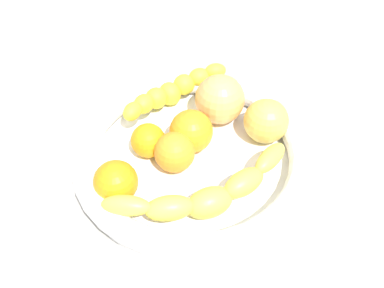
{
  "coord_description": "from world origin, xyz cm",
  "views": [
    {
      "loc": [
        38.82,
        -2.09,
        49.49
      ],
      "look_at": [
        0.0,
        0.0,
        8.47
      ],
      "focal_mm": 37.49,
      "sensor_mm": 36.0,
      "label": 1
    }
  ],
  "objects_px": {
    "orange_mid_right": "(175,152)",
    "peach_blush": "(220,99)",
    "banana_draped_left": "(207,193)",
    "banana_draped_right": "(172,91)",
    "orange_front": "(191,131)",
    "orange_rear": "(116,182)",
    "apple_yellow": "(266,121)",
    "orange_mid_left": "(148,141)",
    "fruit_bowl": "(192,156)"
  },
  "relations": [
    {
      "from": "orange_mid_right",
      "to": "peach_blush",
      "type": "height_order",
      "value": "peach_blush"
    },
    {
      "from": "banana_draped_left",
      "to": "banana_draped_right",
      "type": "relative_size",
      "value": 1.46
    },
    {
      "from": "orange_front",
      "to": "orange_mid_right",
      "type": "relative_size",
      "value": 1.11
    },
    {
      "from": "orange_rear",
      "to": "peach_blush",
      "type": "bearing_deg",
      "value": 134.31
    },
    {
      "from": "banana_draped_left",
      "to": "apple_yellow",
      "type": "height_order",
      "value": "apple_yellow"
    },
    {
      "from": "orange_front",
      "to": "orange_mid_left",
      "type": "xyz_separation_m",
      "value": [
        0.01,
        -0.06,
        -0.01
      ]
    },
    {
      "from": "banana_draped_left",
      "to": "banana_draped_right",
      "type": "distance_m",
      "value": 0.21
    },
    {
      "from": "orange_mid_left",
      "to": "orange_mid_right",
      "type": "height_order",
      "value": "orange_mid_right"
    },
    {
      "from": "fruit_bowl",
      "to": "banana_draped_right",
      "type": "height_order",
      "value": "banana_draped_right"
    },
    {
      "from": "banana_draped_right",
      "to": "apple_yellow",
      "type": "relative_size",
      "value": 2.58
    },
    {
      "from": "apple_yellow",
      "to": "peach_blush",
      "type": "bearing_deg",
      "value": -126.13
    },
    {
      "from": "orange_mid_right",
      "to": "orange_rear",
      "type": "relative_size",
      "value": 0.98
    },
    {
      "from": "fruit_bowl",
      "to": "orange_mid_left",
      "type": "relative_size",
      "value": 6.76
    },
    {
      "from": "orange_mid_left",
      "to": "peach_blush",
      "type": "relative_size",
      "value": 0.65
    },
    {
      "from": "fruit_bowl",
      "to": "banana_draped_right",
      "type": "bearing_deg",
      "value": -167.68
    },
    {
      "from": "orange_front",
      "to": "orange_mid_left",
      "type": "height_order",
      "value": "orange_front"
    },
    {
      "from": "orange_front",
      "to": "peach_blush",
      "type": "relative_size",
      "value": 0.83
    },
    {
      "from": "apple_yellow",
      "to": "banana_draped_left",
      "type": "bearing_deg",
      "value": -38.56
    },
    {
      "from": "fruit_bowl",
      "to": "apple_yellow",
      "type": "distance_m",
      "value": 0.12
    },
    {
      "from": "orange_mid_left",
      "to": "banana_draped_left",
      "type": "bearing_deg",
      "value": 37.42
    },
    {
      "from": "banana_draped_left",
      "to": "orange_rear",
      "type": "relative_size",
      "value": 4.31
    },
    {
      "from": "orange_front",
      "to": "orange_mid_right",
      "type": "distance_m",
      "value": 0.04
    },
    {
      "from": "fruit_bowl",
      "to": "banana_draped_left",
      "type": "distance_m",
      "value": 0.09
    },
    {
      "from": "orange_rear",
      "to": "orange_mid_right",
      "type": "bearing_deg",
      "value": 122.29
    },
    {
      "from": "apple_yellow",
      "to": "peach_blush",
      "type": "xyz_separation_m",
      "value": [
        -0.05,
        -0.06,
        0.01
      ]
    },
    {
      "from": "fruit_bowl",
      "to": "orange_front",
      "type": "bearing_deg",
      "value": 179.52
    },
    {
      "from": "peach_blush",
      "to": "banana_draped_right",
      "type": "bearing_deg",
      "value": -115.86
    },
    {
      "from": "banana_draped_right",
      "to": "peach_blush",
      "type": "height_order",
      "value": "peach_blush"
    },
    {
      "from": "fruit_bowl",
      "to": "banana_draped_left",
      "type": "relative_size",
      "value": 1.35
    },
    {
      "from": "banana_draped_left",
      "to": "orange_rear",
      "type": "xyz_separation_m",
      "value": [
        -0.02,
        -0.12,
        0.0
      ]
    },
    {
      "from": "apple_yellow",
      "to": "peach_blush",
      "type": "distance_m",
      "value": 0.08
    },
    {
      "from": "apple_yellow",
      "to": "orange_mid_left",
      "type": "bearing_deg",
      "value": -82.54
    },
    {
      "from": "orange_front",
      "to": "peach_blush",
      "type": "distance_m",
      "value": 0.08
    },
    {
      "from": "banana_draped_left",
      "to": "peach_blush",
      "type": "bearing_deg",
      "value": 168.8
    },
    {
      "from": "orange_front",
      "to": "apple_yellow",
      "type": "relative_size",
      "value": 0.95
    },
    {
      "from": "orange_mid_left",
      "to": "orange_front",
      "type": "bearing_deg",
      "value": 97.87
    },
    {
      "from": "banana_draped_right",
      "to": "orange_mid_left",
      "type": "height_order",
      "value": "banana_draped_right"
    },
    {
      "from": "orange_mid_right",
      "to": "apple_yellow",
      "type": "height_order",
      "value": "apple_yellow"
    },
    {
      "from": "orange_front",
      "to": "apple_yellow",
      "type": "xyz_separation_m",
      "value": [
        -0.01,
        0.11,
        0.0
      ]
    },
    {
      "from": "fruit_bowl",
      "to": "banana_draped_left",
      "type": "bearing_deg",
      "value": 9.39
    },
    {
      "from": "fruit_bowl",
      "to": "orange_mid_right",
      "type": "relative_size",
      "value": 5.94
    },
    {
      "from": "orange_rear",
      "to": "peach_blush",
      "type": "relative_size",
      "value": 0.76
    },
    {
      "from": "banana_draped_left",
      "to": "orange_mid_right",
      "type": "relative_size",
      "value": 4.39
    },
    {
      "from": "orange_mid_right",
      "to": "apple_yellow",
      "type": "xyz_separation_m",
      "value": [
        -0.05,
        0.14,
        0.0
      ]
    },
    {
      "from": "banana_draped_right",
      "to": "orange_mid_left",
      "type": "bearing_deg",
      "value": -18.87
    },
    {
      "from": "orange_mid_left",
      "to": "orange_rear",
      "type": "bearing_deg",
      "value": -27.51
    },
    {
      "from": "banana_draped_right",
      "to": "orange_mid_left",
      "type": "xyz_separation_m",
      "value": [
        0.11,
        -0.04,
        -0.0
      ]
    },
    {
      "from": "apple_yellow",
      "to": "peach_blush",
      "type": "height_order",
      "value": "peach_blush"
    },
    {
      "from": "banana_draped_right",
      "to": "orange_mid_right",
      "type": "relative_size",
      "value": 3.0
    },
    {
      "from": "orange_front",
      "to": "orange_mid_left",
      "type": "bearing_deg",
      "value": -82.13
    }
  ]
}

